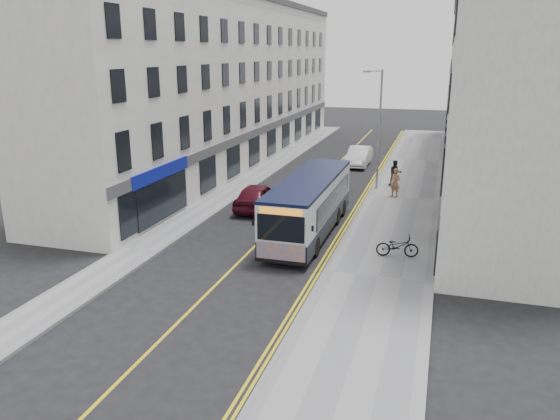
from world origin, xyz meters
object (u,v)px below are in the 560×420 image
Objects in this scene: bicycle at (397,246)px; pedestrian_far at (395,173)px; car_maroon at (257,196)px; streetlamp at (378,126)px; car_white at (359,156)px; city_bus at (309,204)px; pedestrian_near at (395,183)px.

pedestrian_far reaches higher than bicycle.
car_maroon is (-7.37, -7.93, -0.22)m from pedestrian_far.
streetlamp is 13.50m from bicycle.
car_white is at bearing -105.79° from car_maroon.
bicycle is at bearing 144.63° from car_maroon.
city_bus reaches higher than car_white.
car_white is (-2.37, 7.89, -3.60)m from streetlamp.
pedestrian_far is (-1.40, 13.86, 0.39)m from bicycle.
pedestrian_far is at bearing 44.05° from streetlamp.
car_maroon is (-6.17, -6.77, -3.59)m from streetlamp.
city_bus reaches higher than pedestrian_far.
car_maroon is at bearing -123.12° from pedestrian_near.
car_white reaches higher than bicycle.
streetlamp is 10.94m from city_bus.
streetlamp reaches higher than pedestrian_near.
city_bus reaches higher than pedestrian_near.
streetlamp is at bearing 78.61° from city_bus.
pedestrian_far is 0.38× the size of car_white.
pedestrian_far is 10.83m from car_maroon.
car_maroon is (-3.80, -14.66, 0.01)m from car_white.
streetlamp is at bearing -133.61° from car_maroon.
bicycle is at bearing -59.62° from pedestrian_near.
car_maroon is (-7.65, -4.86, -0.25)m from pedestrian_near.
streetlamp is 0.78× the size of city_bus.
pedestrian_near reaches higher than car_maroon.
pedestrian_near is at bearing -52.34° from streetlamp.
pedestrian_near reaches higher than bicycle.
streetlamp is 3.76m from pedestrian_far.
pedestrian_near is (3.57, 8.47, -0.59)m from city_bus.
streetlamp is 4.21× the size of bicycle.
streetlamp is at bearing 2.46° from bicycle.
pedestrian_near is at bearing 67.15° from city_bus.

